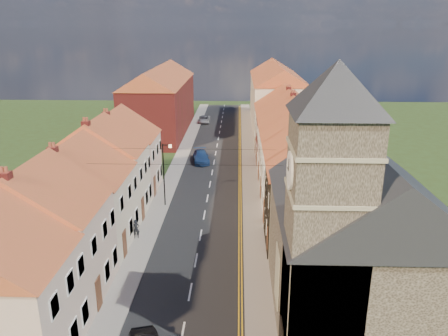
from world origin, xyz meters
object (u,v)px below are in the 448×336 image
(pedestrian_left, at_px, (136,229))
(lamppost, at_px, (165,171))
(church, at_px, (355,231))
(car_distant, at_px, (204,119))
(car_far, at_px, (201,157))

(pedestrian_left, bearing_deg, lamppost, 66.05)
(church, xyz_separation_m, car_distant, (-12.39, 53.76, -5.28))
(lamppost, distance_m, car_distant, 37.21)
(church, height_order, lamppost, church)
(lamppost, bearing_deg, car_distant, 88.79)
(lamppost, relative_size, car_distant, 1.39)
(car_far, xyz_separation_m, pedestrian_left, (-3.47, -20.92, 0.22))
(church, bearing_deg, car_distant, 102.98)
(car_far, relative_size, car_distant, 1.08)
(church, bearing_deg, lamppost, 128.30)
(pedestrian_left, bearing_deg, car_far, 67.32)
(lamppost, relative_size, car_far, 1.29)
(car_far, bearing_deg, car_distant, 84.42)
(car_distant, xyz_separation_m, pedestrian_left, (-2.07, -43.92, 0.30))
(car_far, relative_size, pedestrian_left, 3.00)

